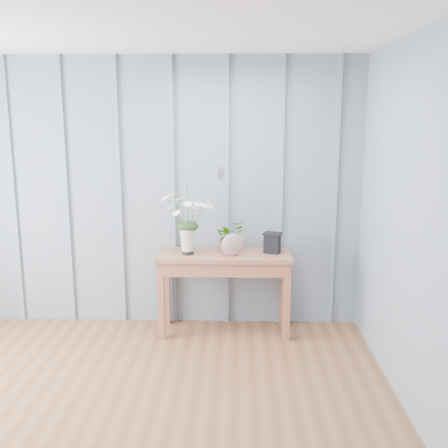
{
  "coord_description": "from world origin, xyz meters",
  "views": [
    {
      "loc": [
        0.85,
        -2.57,
        1.97
      ],
      "look_at": [
        0.73,
        1.94,
        1.03
      ],
      "focal_mm": 42.0,
      "sensor_mm": 36.0,
      "label": 1
    }
  ],
  "objects_px": {
    "daisy_vase": "(187,209)",
    "felt_disc_vessel": "(232,245)",
    "sideboard": "(224,265)",
    "carved_box": "(272,243)"
  },
  "relations": [
    {
      "from": "daisy_vase",
      "to": "felt_disc_vessel",
      "type": "relative_size",
      "value": 3.21
    },
    {
      "from": "sideboard",
      "to": "felt_disc_vessel",
      "type": "xyz_separation_m",
      "value": [
        0.07,
        -0.1,
        0.22
      ]
    },
    {
      "from": "sideboard",
      "to": "daisy_vase",
      "type": "distance_m",
      "value": 0.62
    },
    {
      "from": "daisy_vase",
      "to": "carved_box",
      "type": "height_order",
      "value": "daisy_vase"
    },
    {
      "from": "sideboard",
      "to": "carved_box",
      "type": "height_order",
      "value": "carved_box"
    },
    {
      "from": "sideboard",
      "to": "carved_box",
      "type": "relative_size",
      "value": 6.4
    },
    {
      "from": "felt_disc_vessel",
      "to": "daisy_vase",
      "type": "bearing_deg",
      "value": 148.12
    },
    {
      "from": "felt_disc_vessel",
      "to": "carved_box",
      "type": "height_order",
      "value": "felt_disc_vessel"
    },
    {
      "from": "felt_disc_vessel",
      "to": "carved_box",
      "type": "bearing_deg",
      "value": -5.22
    },
    {
      "from": "carved_box",
      "to": "sideboard",
      "type": "bearing_deg",
      "value": -177.05
    }
  ]
}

